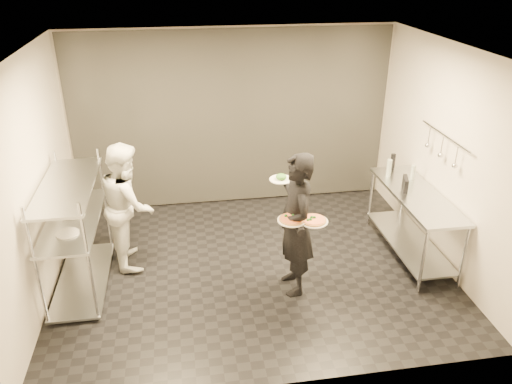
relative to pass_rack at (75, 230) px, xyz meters
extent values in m
cube|color=black|center=(2.15, 0.00, -0.77)|extent=(5.00, 4.00, 0.00)
cube|color=white|center=(2.15, 0.00, 2.03)|extent=(5.00, 4.00, 0.00)
cube|color=beige|center=(2.15, 2.00, 0.63)|extent=(5.00, 0.00, 2.80)
cube|color=beige|center=(2.15, -2.00, 0.63)|extent=(5.00, 0.00, 2.80)
cube|color=beige|center=(-0.35, 0.00, 0.63)|extent=(0.00, 4.00, 2.80)
cube|color=beige|center=(4.65, 0.00, 0.63)|extent=(0.00, 4.00, 2.80)
cube|color=white|center=(2.15, 1.97, 0.63)|extent=(4.90, 0.04, 2.74)
cylinder|color=silver|center=(-0.27, -0.77, -0.02)|extent=(0.04, 0.04, 1.50)
cylinder|color=silver|center=(-0.27, 0.77, -0.02)|extent=(0.04, 0.04, 1.50)
cylinder|color=silver|center=(0.27, -0.77, -0.02)|extent=(0.04, 0.04, 1.50)
cylinder|color=silver|center=(0.27, 0.77, -0.02)|extent=(0.04, 0.04, 1.50)
cube|color=#A9AFB3|center=(0.00, 0.00, -0.72)|extent=(0.60, 1.60, 0.03)
cube|color=#A9AFB3|center=(0.00, 0.00, 0.13)|extent=(0.60, 1.60, 0.03)
cube|color=#A9AFB3|center=(0.00, 0.00, 0.58)|extent=(0.60, 1.60, 0.03)
cylinder|color=silver|center=(0.00, -0.35, 0.16)|extent=(0.26, 0.26, 0.01)
cylinder|color=silver|center=(0.00, 0.10, 0.16)|extent=(0.26, 0.26, 0.01)
cylinder|color=silver|center=(4.07, -0.86, -0.32)|extent=(0.04, 0.04, 0.90)
cylinder|color=silver|center=(4.07, 0.86, -0.32)|extent=(0.04, 0.04, 0.90)
cylinder|color=silver|center=(4.59, -0.86, -0.32)|extent=(0.04, 0.04, 0.90)
cylinder|color=silver|center=(4.59, 0.86, -0.32)|extent=(0.04, 0.04, 0.90)
cube|color=#A9AFB3|center=(4.33, 0.00, -0.59)|extent=(0.57, 1.71, 0.03)
cube|color=#A9AFB3|center=(4.33, 0.00, 0.13)|extent=(0.60, 1.80, 0.04)
cylinder|color=silver|center=(4.59, 0.00, 0.93)|extent=(0.02, 1.20, 0.02)
cylinder|color=silver|center=(4.57, -0.35, 0.80)|extent=(0.01, 0.01, 0.22)
sphere|color=silver|center=(4.57, -0.35, 0.67)|extent=(0.07, 0.07, 0.07)
cylinder|color=silver|center=(4.57, 0.00, 0.80)|extent=(0.01, 0.01, 0.22)
sphere|color=silver|center=(4.57, 0.00, 0.67)|extent=(0.07, 0.07, 0.07)
cylinder|color=silver|center=(4.57, 0.35, 0.80)|extent=(0.01, 0.01, 0.22)
sphere|color=silver|center=(4.57, 0.35, 0.67)|extent=(0.07, 0.07, 0.07)
imported|color=black|center=(2.59, -0.51, 0.12)|extent=(0.46, 0.67, 1.77)
imported|color=silver|center=(0.60, 0.44, 0.06)|extent=(0.74, 0.89, 1.67)
cylinder|color=silver|center=(2.50, -0.67, 0.28)|extent=(0.33, 0.33, 0.01)
cylinder|color=#BC8443|center=(2.50, -0.67, 0.29)|extent=(0.29, 0.29, 0.02)
cylinder|color=red|center=(2.50, -0.67, 0.30)|extent=(0.26, 0.26, 0.01)
sphere|color=#125115|center=(2.50, -0.67, 0.31)|extent=(0.04, 0.04, 0.04)
cylinder|color=silver|center=(2.74, -0.70, 0.27)|extent=(0.33, 0.33, 0.01)
cylinder|color=#BC8443|center=(2.74, -0.70, 0.28)|extent=(0.29, 0.29, 0.02)
cylinder|color=red|center=(2.74, -0.70, 0.29)|extent=(0.26, 0.26, 0.01)
sphere|color=#125115|center=(2.74, -0.70, 0.30)|extent=(0.04, 0.04, 0.04)
cylinder|color=silver|center=(2.48, -0.16, 0.56)|extent=(0.28, 0.28, 0.01)
ellipsoid|color=#245F17|center=(2.48, -0.16, 0.59)|extent=(0.13, 0.13, 0.07)
cube|color=black|center=(4.21, 0.12, 0.24)|extent=(0.13, 0.25, 0.18)
cylinder|color=gray|center=(4.17, 0.58, 0.27)|extent=(0.07, 0.07, 0.25)
cylinder|color=gray|center=(4.45, 0.42, 0.26)|extent=(0.06, 0.06, 0.21)
cylinder|color=black|center=(4.32, 0.80, 0.27)|extent=(0.07, 0.07, 0.23)
camera|label=1|loc=(1.33, -5.43, 3.03)|focal=35.00mm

